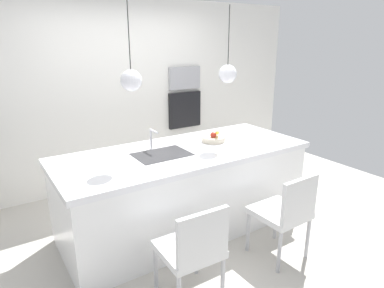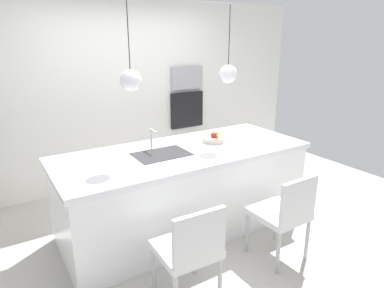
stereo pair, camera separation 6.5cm
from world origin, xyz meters
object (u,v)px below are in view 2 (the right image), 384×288
object	(u,v)px
microwave	(186,78)
oven	(187,110)
fruit_bowl	(214,138)
chair_near	(190,248)
chair_middle	(284,212)

from	to	relation	value
microwave	oven	size ratio (longest dim) A/B	0.96
fruit_bowl	oven	bearing A→B (deg)	70.35
microwave	oven	distance (m)	0.50
microwave	oven	world-z (taller)	microwave
oven	chair_near	distance (m)	3.05
microwave	chair_near	bearing A→B (deg)	-120.73
chair_middle	microwave	bearing A→B (deg)	79.06
oven	chair_middle	world-z (taller)	oven
fruit_bowl	chair_near	bearing A→B (deg)	-132.67
fruit_bowl	chair_middle	distance (m)	1.18
oven	chair_middle	xyz separation A→B (m)	(-0.50, -2.59, -0.47)
fruit_bowl	oven	size ratio (longest dim) A/B	0.48
chair_near	fruit_bowl	bearing A→B (deg)	47.33
fruit_bowl	microwave	distance (m)	1.68
microwave	chair_middle	xyz separation A→B (m)	(-0.50, -2.59, -0.97)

